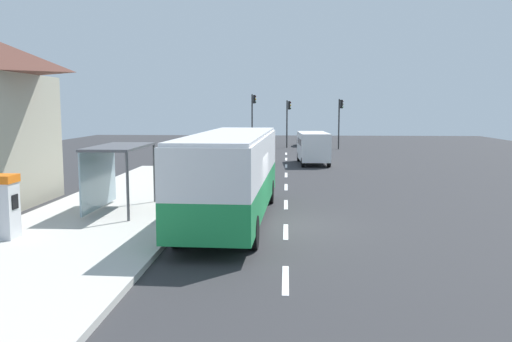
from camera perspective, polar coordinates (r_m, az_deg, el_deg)
name	(u,v)px	position (r m, az deg, el deg)	size (l,w,h in m)	color
ground_plane	(282,175)	(32.75, 2.79, -0.47)	(56.00, 92.00, 0.04)	#2D2D30
sidewalk_platform	(118,210)	(21.91, -14.51, -4.03)	(6.20, 30.00, 0.18)	beige
lane_stripe_seg_0	(285,280)	(13.15, 3.16, -11.49)	(0.16, 2.20, 0.01)	silver
lane_stripe_seg_1	(286,232)	(17.97, 3.19, -6.48)	(0.16, 2.20, 0.01)	silver
lane_stripe_seg_2	(286,205)	(22.86, 3.21, -3.59)	(0.16, 2.20, 0.01)	silver
lane_stripe_seg_3	(286,187)	(27.79, 3.22, -1.73)	(0.16, 2.20, 0.01)	silver
lane_stripe_seg_4	(286,175)	(32.75, 3.23, -0.43)	(0.16, 2.20, 0.01)	silver
lane_stripe_seg_5	(286,166)	(37.71, 3.23, 0.53)	(0.16, 2.20, 0.01)	silver
lane_stripe_seg_6	(286,159)	(42.68, 3.24, 1.27)	(0.16, 2.20, 0.01)	silver
lane_stripe_seg_7	(286,154)	(47.66, 3.24, 1.85)	(0.16, 2.20, 0.01)	silver
bus	(232,171)	(19.24, -2.62, -0.03)	(2.88, 11.09, 3.21)	#1E8C47
white_van	(313,146)	(39.08, 6.11, 2.69)	(2.25, 5.29, 2.30)	white
sedan_near	(305,139)	(57.46, 5.30, 3.47)	(1.93, 4.44, 1.52)	#B7B7BC
ticket_machine	(5,206)	(17.84, -25.16, -3.40)	(0.66, 0.76, 1.94)	silver
recycling_bin_yellow	(177,193)	(22.00, -8.46, -2.35)	(0.52, 0.52, 0.95)	yellow
recycling_bin_blue	(180,190)	(22.68, -8.11, -2.07)	(0.52, 0.52, 0.95)	blue
traffic_light_near_side	(340,116)	(53.33, 8.95, 5.82)	(0.49, 0.28, 4.92)	#2D2D2D
traffic_light_far_side	(253,113)	(53.97, -0.32, 6.23)	(0.49, 0.28, 5.41)	#2D2D2D
traffic_light_median	(288,116)	(54.67, 3.43, 5.85)	(0.49, 0.28, 4.81)	#2D2D2D
bus_shelter	(112,161)	(21.17, -15.11, 1.06)	(1.80, 4.00, 2.50)	#4C4C51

